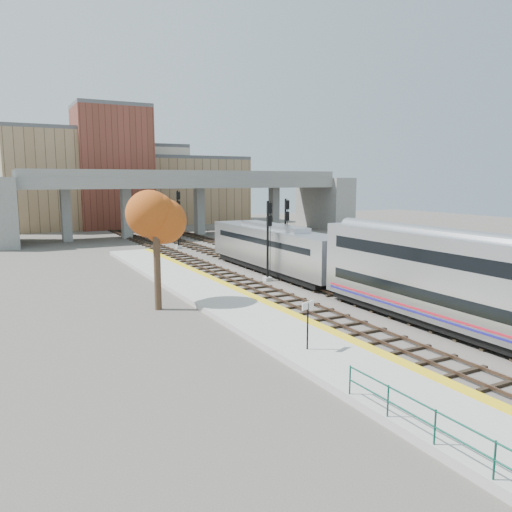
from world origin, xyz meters
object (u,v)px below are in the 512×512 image
tree (156,219)px  car_c (302,234)px  signal_mast_near (268,243)px  signal_mast_far (178,220)px  locomotive (273,247)px  coach (506,293)px  car_b (325,241)px  signal_mast_mid (286,236)px  car_a (309,243)px

tree → car_c: 40.98m
signal_mast_near → tree: bearing=-156.1°
car_c → signal_mast_far: bearing=-159.1°
locomotive → tree: size_ratio=2.46×
coach → signal_mast_far: (-2.10, 41.77, 0.60)m
coach → car_b: size_ratio=6.80×
signal_mast_near → signal_mast_mid: signal_mast_near is taller
coach → signal_mast_near: bearing=96.1°
coach → car_c: coach is taller
car_b → signal_mast_far: bearing=121.8°
coach → tree: size_ratio=3.23×
car_c → signal_mast_near: bearing=-112.2°
signal_mast_far → car_b: signal_mast_far is taller
tree → signal_mast_mid: bearing=30.8°
car_b → tree: bearing=178.2°
locomotive → signal_mast_far: bearing=96.3°
signal_mast_far → car_a: signal_mast_far is taller
signal_mast_near → signal_mast_far: (0.00, 22.03, 0.28)m
locomotive → signal_mast_far: 19.31m
car_a → car_b: bearing=4.1°
signal_mast_near → car_c: size_ratio=1.44×
signal_mast_far → car_b: bearing=-19.7°
coach → tree: 19.90m
signal_mast_mid → car_a: (9.71, 10.53, -2.40)m
coach → car_a: size_ratio=6.42×
signal_mast_near → car_a: size_ratio=1.67×
signal_mast_mid → tree: (-14.68, -8.74, 2.64)m
signal_mast_near → car_c: bearing=51.6°
signal_mast_near → car_c: (18.65, 23.57, -2.42)m
signal_mast_far → locomotive: bearing=-83.7°
car_a → car_b: (3.25, 1.34, -0.06)m
car_c → coach: bearing=-94.8°
signal_mast_near → signal_mast_far: bearing=90.0°
coach → signal_mast_mid: 23.87m
signal_mast_near → tree: 11.87m
tree → car_a: (24.39, 19.27, -5.04)m
locomotive → car_b: (14.96, 13.05, -1.63)m
coach → tree: bearing=130.1°
coach → signal_mast_far: signal_mast_far is taller
signal_mast_mid → tree: tree is taller
signal_mast_near → signal_mast_mid: bearing=44.6°
signal_mast_far → tree: tree is taller
signal_mast_near → tree: size_ratio=0.84×
signal_mast_near → car_a: bearing=46.5°
locomotive → car_c: 26.55m
locomotive → tree: 15.17m
coach → signal_mast_mid: signal_mast_mid is taller
locomotive → signal_mast_far: size_ratio=2.76×
car_b → coach: bearing=-151.3°
locomotive → signal_mast_far: (-2.10, 19.16, 1.12)m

